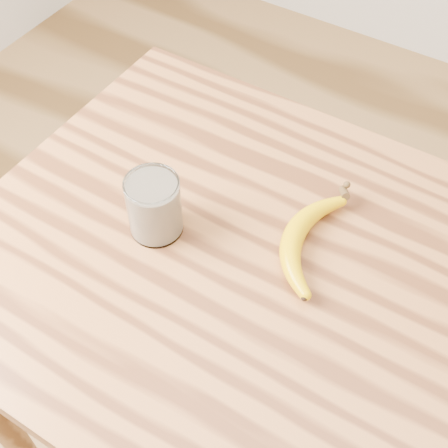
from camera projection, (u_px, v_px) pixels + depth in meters
The scene contains 4 objects.
room at pixel (360, 57), 0.64m from camera, with size 4.04×4.04×2.70m.
table at pixel (304, 334), 1.09m from camera, with size 1.20×0.80×0.90m.
smoothie_glass at pixel (154, 206), 1.03m from camera, with size 0.09×0.09×0.11m.
banana at pixel (293, 236), 1.04m from camera, with size 0.11×0.31×0.04m, color #DEAD00, non-canonical shape.
Camera 1 is at (0.17, -0.53, 1.74)m, focal length 50.00 mm.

